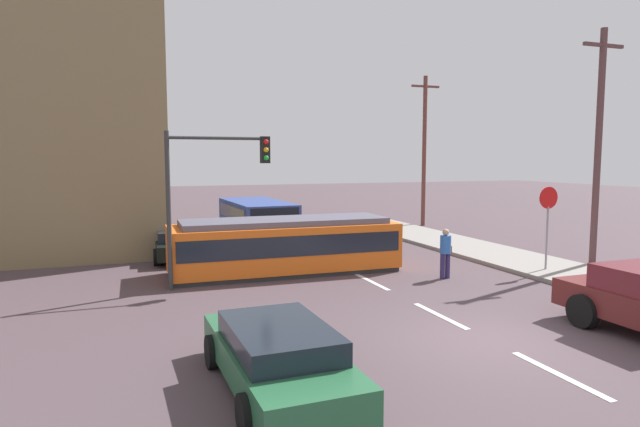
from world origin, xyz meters
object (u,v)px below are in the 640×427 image
parked_sedan_mid (179,243)px  utility_pole_near (598,145)px  stop_sign (548,211)px  streetcar_tram (285,245)px  city_bus (257,217)px  utility_pole_mid (424,149)px  parked_sedan_near (277,355)px  traffic_light_mast (212,178)px  pedestrian_crossing (446,250)px

parked_sedan_mid → utility_pole_near: utility_pole_near is taller
parked_sedan_mid → stop_sign: stop_sign is taller
stop_sign → streetcar_tram: bearing=159.1°
city_bus → stop_sign: (7.63, -11.13, 1.10)m
parked_sedan_mid → utility_pole_mid: utility_pole_mid is taller
streetcar_tram → city_bus: (0.90, 7.88, 0.11)m
city_bus → parked_sedan_near: 17.55m
streetcar_tram → traffic_light_mast: 3.84m
parked_sedan_near → stop_sign: size_ratio=1.60×
utility_pole_mid → utility_pole_near: bearing=-92.3°
streetcar_tram → utility_pole_near: utility_pole_near is taller
pedestrian_crossing → utility_pole_mid: bearing=62.0°
streetcar_tram → parked_sedan_near: size_ratio=1.72×
city_bus → utility_pole_near: utility_pole_near is taller
city_bus → stop_sign: 13.54m
stop_sign → pedestrian_crossing: bearing=172.8°
parked_sedan_mid → stop_sign: size_ratio=1.45×
streetcar_tram → stop_sign: size_ratio=2.76×
pedestrian_crossing → stop_sign: size_ratio=0.58×
traffic_light_mast → utility_pole_mid: size_ratio=0.55×
pedestrian_crossing → utility_pole_near: utility_pole_near is taller
parked_sedan_mid → traffic_light_mast: size_ratio=0.87×
pedestrian_crossing → parked_sedan_mid: bearing=139.8°
parked_sedan_mid → utility_pole_mid: (14.71, 5.90, 3.94)m
parked_sedan_mid → city_bus: bearing=43.4°
streetcar_tram → city_bus: size_ratio=1.31×
city_bus → pedestrian_crossing: city_bus is taller
city_bus → utility_pole_near: 15.18m
parked_sedan_mid → streetcar_tram: bearing=-50.7°
traffic_light_mast → parked_sedan_near: bearing=-91.2°
stop_sign → parked_sedan_mid: bearing=148.5°
parked_sedan_mid → utility_pole_near: size_ratio=0.49×
parked_sedan_near → utility_pole_near: 15.64m
utility_pole_near → stop_sign: bearing=-173.9°
pedestrian_crossing → parked_sedan_near: bearing=-139.6°
city_bus → parked_sedan_mid: size_ratio=1.45×
stop_sign → utility_pole_near: utility_pole_near is taller
pedestrian_crossing → traffic_light_mast: traffic_light_mast is taller
pedestrian_crossing → utility_pole_mid: utility_pole_mid is taller
city_bus → parked_sedan_near: (-3.76, -17.14, -0.47)m
stop_sign → utility_pole_near: bearing=6.1°
city_bus → parked_sedan_near: bearing=-102.4°
streetcar_tram → parked_sedan_mid: 5.13m
city_bus → utility_pole_mid: 11.29m
parked_sedan_mid → parked_sedan_near: bearing=-88.3°
stop_sign → parked_sedan_near: bearing=-152.2°
utility_pole_near → pedestrian_crossing: bearing=178.0°
parked_sedan_near → utility_pole_mid: utility_pole_mid is taller
utility_pole_near → utility_pole_mid: bearing=87.7°
city_bus → traffic_light_mast: traffic_light_mast is taller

